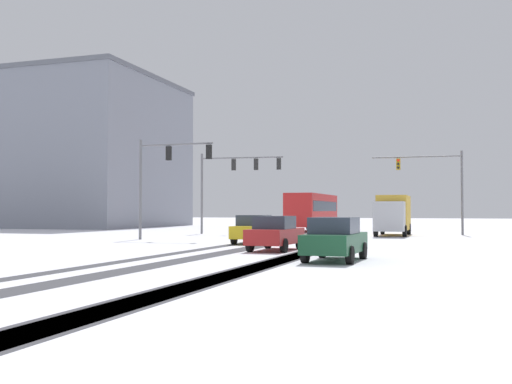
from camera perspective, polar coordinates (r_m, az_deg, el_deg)
wheel_track_left_lane at (r=24.45m, az=-10.02°, el=-6.13°), size 0.73×37.63×0.01m
wheel_track_right_lane at (r=22.39m, az=2.45°, el=-6.56°), size 1.14×37.63×0.01m
wheel_track_center at (r=22.44m, az=2.04°, el=-6.55°), size 1.16×37.63×0.01m
wheel_track_oncoming at (r=23.62m, az=-5.99°, el=-6.30°), size 1.12×37.63×0.01m
traffic_signal_near_left at (r=38.89m, az=-8.68°, el=2.27°), size 5.20×0.43×6.50m
traffic_signal_far_right at (r=48.56m, az=16.76°, el=1.36°), size 6.89×0.58×6.50m
traffic_signal_far_left at (r=47.90m, az=-2.11°, el=1.73°), size 6.79×0.86×6.50m
car_yellow_cab_lead at (r=34.04m, az=-0.14°, el=-3.56°), size 1.90×4.14×1.62m
car_red_second at (r=28.06m, az=1.85°, el=-3.94°), size 1.92×4.14×1.62m
car_dark_green_third at (r=22.44m, az=7.53°, el=-4.46°), size 1.94×4.16×1.62m
bus_oncoming at (r=55.45m, az=5.40°, el=-1.66°), size 2.73×11.02×3.38m
box_truck_delivery at (r=46.17m, az=12.92°, el=-2.04°), size 2.35×7.42×3.02m
office_building_far_left_block at (r=74.79m, az=-17.13°, el=3.47°), size 22.74×20.40×17.26m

